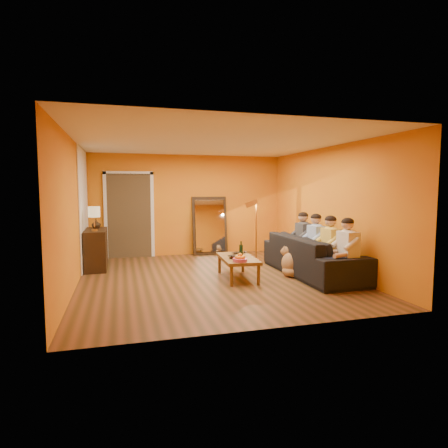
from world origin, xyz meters
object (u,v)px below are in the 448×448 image
object	(u,v)px
person_mid_right	(316,244)
wine_bottle	(241,249)
sofa	(313,255)
tumbler	(242,254)
laptop	(241,253)
person_far_left	(348,252)
person_mid_left	(331,248)
person_far_right	(304,240)
mirror_frame	(210,226)
table_lamp	(94,219)
vase	(96,224)
dog	(290,261)
floor_lamp	(256,231)
coffee_table	(238,268)
sideboard	(96,249)

from	to	relation	value
person_mid_right	wine_bottle	size ratio (longest dim) A/B	3.94
sofa	tumbler	world-z (taller)	sofa
laptop	person_far_left	bearing A→B (deg)	-58.95
person_mid_left	person_far_right	bearing A→B (deg)	90.00
person_mid_right	mirror_frame	bearing A→B (deg)	119.70
person_mid_left	person_mid_right	world-z (taller)	same
table_lamp	person_far_left	bearing A→B (deg)	-29.67
table_lamp	person_mid_right	bearing A→B (deg)	-17.64
person_far_left	person_far_right	size ratio (longest dim) A/B	1.00
wine_bottle	tumbler	size ratio (longest dim) A/B	3.49
vase	laptop	bearing A→B (deg)	-29.34
tumbler	dog	bearing A→B (deg)	-12.20
floor_lamp	sofa	bearing A→B (deg)	-45.80
coffee_table	person_far_left	bearing A→B (deg)	-28.99
sideboard	coffee_table	size ratio (longest dim) A/B	0.97
coffee_table	floor_lamp	size ratio (longest dim) A/B	0.85
person_mid_right	person_far_right	xyz separation A→B (m)	(0.00, 0.55, 0.00)
sideboard	dog	xyz separation A→B (m)	(3.74, -1.79, -0.12)
floor_lamp	person_far_right	bearing A→B (deg)	-29.40
person_far_right	tumbler	bearing A→B (deg)	-164.03
person_far_left	person_mid_left	world-z (taller)	same
dog	sofa	bearing A→B (deg)	-2.11
sofa	person_mid_right	world-z (taller)	person_mid_right
wine_bottle	vase	size ratio (longest dim) A/B	1.53
mirror_frame	sideboard	xyz separation A→B (m)	(-2.79, -1.08, -0.34)
table_lamp	person_far_right	world-z (taller)	table_lamp
coffee_table	sideboard	bearing A→B (deg)	151.15
floor_lamp	wine_bottle	size ratio (longest dim) A/B	4.65
person_mid_right	laptop	bearing A→B (deg)	167.62
person_far_left	person_far_right	xyz separation A→B (m)	(0.00, 1.65, 0.00)
person_mid_right	floor_lamp	bearing A→B (deg)	115.54
table_lamp	person_mid_right	size ratio (longest dim) A/B	0.42
person_mid_right	laptop	size ratio (longest dim) A/B	3.68
sideboard	coffee_table	world-z (taller)	sideboard
coffee_table	vase	size ratio (longest dim) A/B	6.02
dog	wine_bottle	world-z (taller)	wine_bottle
person_far_left	tumbler	size ratio (longest dim) A/B	13.73
mirror_frame	dog	distance (m)	3.06
person_far_right	vase	bearing A→B (deg)	162.36
coffee_table	floor_lamp	xyz separation A→B (m)	(0.95, 1.56, 0.51)
floor_lamp	laptop	size ratio (longest dim) A/B	4.34
floor_lamp	tumbler	size ratio (longest dim) A/B	16.21
coffee_table	vase	xyz separation A→B (m)	(-2.68, 1.96, 0.74)
floor_lamp	tumbler	xyz separation A→B (m)	(-0.83, -1.44, -0.26)
mirror_frame	sofa	bearing A→B (deg)	-63.19
sofa	person_mid_left	xyz separation A→B (m)	(0.13, -0.45, 0.22)
table_lamp	coffee_table	xyz separation A→B (m)	(2.68, -1.41, -0.90)
sideboard	person_far_left	distance (m)	5.19
person_mid_left	person_mid_right	size ratio (longest dim) A/B	1.00
person_mid_left	vase	xyz separation A→B (m)	(-4.37, 2.49, 0.34)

